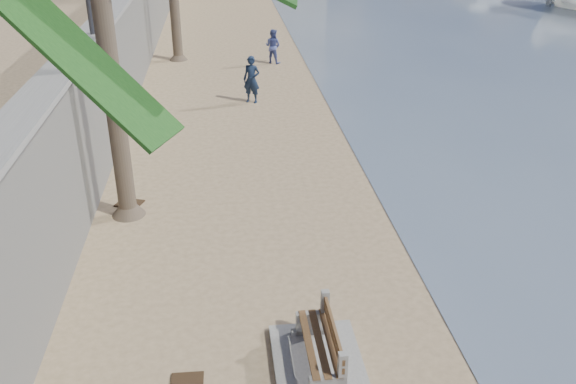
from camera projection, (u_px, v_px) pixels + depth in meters
seawall at (133, 39)px, 23.88m from camera, size 0.45×70.00×3.50m
bench_far at (319, 351)px, 9.71m from camera, size 1.45×2.13×0.89m
person_a at (251, 76)px, 21.97m from camera, size 0.84×0.72×1.95m
person_b at (273, 44)px, 27.15m from camera, size 1.01×0.95×1.67m
debris_c at (129, 203)px, 15.11m from camera, size 0.75×0.68×0.03m
debris_d at (187, 382)px, 9.61m from camera, size 0.52×0.42×0.03m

